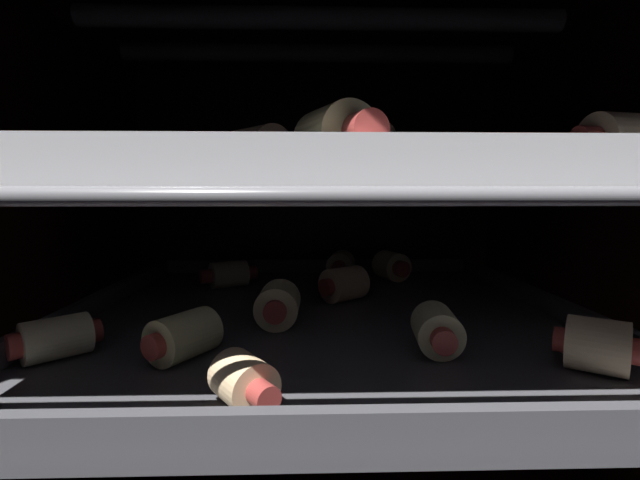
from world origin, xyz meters
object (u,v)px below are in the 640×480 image
pig_in_blanket_upper_0 (358,148)px  pig_in_blanket_upper_5 (256,150)px  baking_tray_lower (322,317)px  pig_in_blanket_upper_6 (419,171)px  pig_in_blanket_lower_4 (391,266)px  pig_in_blanket_upper_7 (350,160)px  pig_in_blanket_lower_9 (56,338)px  heating_element (322,18)px  oven_rack_upper (322,193)px  pig_in_blanket_upper_4 (191,163)px  pig_in_blanket_lower_1 (184,336)px  pig_in_blanket_lower_3 (344,284)px  pig_in_blanket_lower_2 (244,381)px  pig_in_blanket_upper_3 (191,170)px  pig_in_blanket_lower_5 (597,346)px  pig_in_blanket_lower_8 (278,304)px  oven_rack_lower (322,327)px  pig_in_blanket_upper_2 (341,137)px  pig_in_blanket_upper_1 (627,141)px  pig_in_blanket_lower_0 (229,274)px  baking_tray_upper (322,183)px  pig_in_blanket_lower_7 (341,265)px  pig_in_blanket_lower_6 (437,329)px

pig_in_blanket_upper_0 → pig_in_blanket_upper_5: pig_in_blanket_upper_0 is taller
baking_tray_lower → pig_in_blanket_upper_6: 24.74cm
pig_in_blanket_lower_4 → pig_in_blanket_upper_7: 20.89cm
pig_in_blanket_lower_9 → pig_in_blanket_upper_7: 24.20cm
heating_element → pig_in_blanket_lower_9: size_ratio=8.01×
oven_rack_upper → pig_in_blanket_upper_4: bearing=163.3°
pig_in_blanket_lower_1 → pig_in_blanket_lower_3: 18.71cm
pig_in_blanket_lower_2 → pig_in_blanket_upper_5: 12.49cm
pig_in_blanket_upper_3 → pig_in_blanket_upper_4: size_ratio=0.96×
baking_tray_lower → pig_in_blanket_upper_3: 26.46cm
oven_rack_upper → baking_tray_lower: bearing=0.0°
pig_in_blanket_lower_2 → pig_in_blanket_lower_4: (13.19, 31.59, 0.39)cm
pig_in_blanket_lower_1 → pig_in_blanket_lower_5: (24.71, -2.88, 0.13)cm
pig_in_blanket_lower_1 → pig_in_blanket_lower_8: size_ratio=1.01×
oven_rack_lower → pig_in_blanket_upper_2: size_ratio=8.49×
oven_rack_upper → pig_in_blanket_upper_3: 22.96cm
pig_in_blanket_lower_2 → pig_in_blanket_upper_4: size_ratio=0.93×
baking_tray_lower → oven_rack_upper: bearing=0.0°
pig_in_blanket_lower_2 → pig_in_blanket_upper_3: pig_in_blanket_upper_3 is taller
pig_in_blanket_upper_4 → oven_rack_upper: bearing=-16.7°
pig_in_blanket_lower_8 → pig_in_blanket_lower_9: bearing=-153.5°
pig_in_blanket_lower_3 → pig_in_blanket_upper_4: pig_in_blanket_upper_4 is taller
pig_in_blanket_lower_1 → pig_in_blanket_lower_8: 8.88cm
pig_in_blanket_upper_3 → pig_in_blanket_lower_1: bearing=-77.3°
pig_in_blanket_lower_1 → pig_in_blanket_lower_9: pig_in_blanket_lower_1 is taller
oven_rack_lower → pig_in_blanket_upper_1: pig_in_blanket_upper_1 is taller
pig_in_blanket_lower_0 → pig_in_blanket_lower_2: pig_in_blanket_lower_0 is taller
pig_in_blanket_lower_2 → pig_in_blanket_upper_0: 15.29cm
pig_in_blanket_lower_0 → baking_tray_upper: size_ratio=0.15×
pig_in_blanket_lower_4 → pig_in_blanket_upper_0: (-6.89, -24.41, 11.55)cm
oven_rack_upper → pig_in_blanket_upper_1: size_ratio=8.50×
pig_in_blanket_upper_1 → pig_in_blanket_lower_7: bearing=109.3°
pig_in_blanket_lower_2 → pig_in_blanket_upper_2: 12.65cm
pig_in_blanket_upper_4 → pig_in_blanket_upper_5: 17.44cm
pig_in_blanket_upper_0 → pig_in_blanket_upper_7: size_ratio=1.07×
pig_in_blanket_upper_5 → pig_in_blanket_lower_0: bearing=103.9°
pig_in_blanket_lower_1 → pig_in_blanket_upper_5: 12.57cm
pig_in_blanket_lower_8 → pig_in_blanket_lower_1: bearing=-128.2°
pig_in_blanket_lower_0 → pig_in_blanket_lower_8: bearing=-66.1°
pig_in_blanket_upper_1 → pig_in_blanket_lower_6: bearing=135.9°
pig_in_blanket_lower_2 → pig_in_blanket_upper_4: (-7.33, 20.35, 11.78)cm
pig_in_blanket_upper_6 → pig_in_blanket_lower_5: bearing=-83.7°
baking_tray_upper → pig_in_blanket_upper_5: pig_in_blanket_upper_5 is taller
heating_element → oven_rack_upper: bearing=0.0°
baking_tray_lower → pig_in_blanket_upper_5: 18.43cm
pig_in_blanket_lower_8 → pig_in_blanket_upper_5: (-0.57, -8.88, 11.20)cm
baking_tray_lower → pig_in_blanket_upper_6: pig_in_blanket_upper_6 is taller
pig_in_blanket_lower_5 → pig_in_blanket_upper_7: pig_in_blanket_upper_7 is taller
pig_in_blanket_upper_1 → pig_in_blanket_upper_6: (-1.95, 33.08, -0.00)cm
pig_in_blanket_lower_7 → pig_in_blanket_upper_6: 14.79cm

